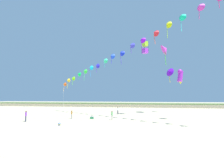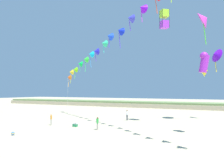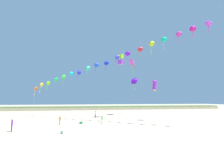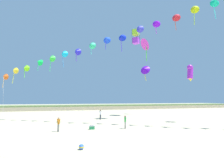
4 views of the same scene
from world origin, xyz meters
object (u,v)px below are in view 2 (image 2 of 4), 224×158
Objects in this scene: large_kite_outer_drift at (164,19)px; beach_cooler at (75,125)px; person_near_right at (51,119)px; person_mid_center at (127,114)px; large_kite_high_solo at (204,19)px; person_far_left at (97,122)px; large_kite_low_lead at (215,55)px; beach_ball at (13,133)px; large_kite_mid_trail at (204,63)px.

large_kite_outer_drift is 19.40m from beach_cooler.
person_mid_center is at bearing 54.41° from person_near_right.
large_kite_outer_drift is 4.59× the size of beach_cooler.
person_mid_center is 18.87m from large_kite_high_solo.
large_kite_high_solo is at bearing 52.59° from person_far_left.
large_kite_outer_drift reaches higher than large_kite_low_lead.
beach_cooler is 8.10m from beach_ball.
person_near_right reaches higher than beach_cooler.
large_kite_outer_drift is (-4.85, -4.98, -0.64)m from large_kite_high_solo.
person_near_right is 0.29× the size of large_kite_high_solo.
person_mid_center is 9.97m from person_far_left.
large_kite_outer_drift is 24.76m from beach_ball.
large_kite_outer_drift is (5.77, 8.91, 14.07)m from person_far_left.
large_kite_outer_drift is at bearing 40.53° from beach_cooler.
large_kite_outer_drift is (-6.01, 6.57, 7.37)m from large_kite_mid_trail.
beach_ball is (1.48, -7.38, -0.71)m from person_near_right.
person_far_left is 13.76m from large_kite_mid_trail.
large_kite_mid_trail is 11.56m from large_kite_outer_drift.
large_kite_high_solo reaches higher than beach_ball.
large_kite_mid_trail is at bearing -84.26° from large_kite_high_solo.
large_kite_outer_drift reaches higher than person_far_left.
beach_cooler is (3.69, 0.41, -0.67)m from person_near_right.
large_kite_high_solo is 30.90m from beach_ball.
large_kite_mid_trail is at bearing -90.19° from large_kite_low_lead.
person_far_left is 22.83m from large_kite_low_lead.
large_kite_low_lead is at bearing 68.79° from large_kite_high_solo.
large_kite_low_lead reaches higher than person_mid_center.
person_near_right is 0.38× the size of large_kite_low_lead.
large_kite_outer_drift is 7.32× the size of beach_ball.
large_kite_low_lead is 31.70m from beach_ball.
beach_ball is at bearing -107.66° from person_mid_center.
person_far_left is at bearing -10.56° from beach_cooler.
person_near_right is 1.01× the size of person_far_left.
beach_cooler is at bearing -137.63° from large_kite_high_solo.
large_kite_high_solo is 14.67× the size of beach_ball.
person_near_right is at bearing -139.19° from large_kite_low_lead.
beach_ball is (-17.87, -24.09, -10.28)m from large_kite_low_lead.
large_kite_low_lead is (11.84, 17.01, 9.59)m from person_far_left.
person_far_left is 2.63× the size of beach_cooler.
person_mid_center is 9.81m from beach_cooler.
person_near_right is 7.52m from person_far_left.
beach_cooler is at bearing -139.47° from large_kite_outer_drift.
beach_ball is at bearing -128.46° from large_kite_high_solo.
large_kite_outer_drift is at bearing 132.49° from large_kite_mid_trail.
person_near_right is 2.66× the size of beach_cooler.
person_near_right is 27.30m from large_kite_low_lead.
large_kite_low_lead reaches higher than beach_cooler.
large_kite_high_solo reaches higher than person_mid_center.
large_kite_high_solo reaches higher than beach_cooler.
large_kite_outer_drift is at bearing 32.96° from person_near_right.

